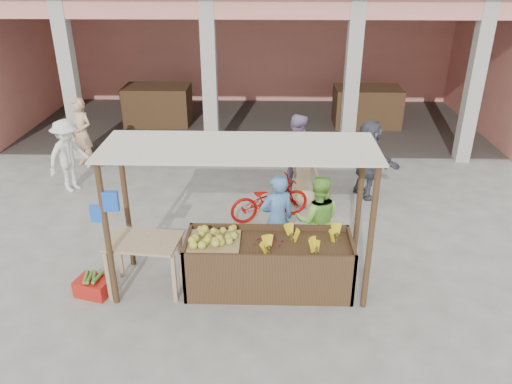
{
  "coord_description": "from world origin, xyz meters",
  "views": [
    {
      "loc": [
        0.47,
        -6.63,
        4.88
      ],
      "look_at": [
        0.27,
        1.2,
        1.13
      ],
      "focal_mm": 35.0,
      "sensor_mm": 36.0,
      "label": 1
    }
  ],
  "objects_px": {
    "vendor_green": "(318,218)",
    "vendor_blue": "(277,216)",
    "red_crate": "(94,287)",
    "motorcycle": "(269,199)",
    "fruit_stall": "(269,266)",
    "side_table": "(144,248)"
  },
  "relations": [
    {
      "from": "vendor_green",
      "to": "motorcycle",
      "type": "distance_m",
      "value": 1.76
    },
    {
      "from": "vendor_green",
      "to": "motorcycle",
      "type": "bearing_deg",
      "value": -60.65
    },
    {
      "from": "vendor_green",
      "to": "fruit_stall",
      "type": "bearing_deg",
      "value": 45.7
    },
    {
      "from": "fruit_stall",
      "to": "red_crate",
      "type": "distance_m",
      "value": 2.78
    },
    {
      "from": "vendor_blue",
      "to": "vendor_green",
      "type": "xyz_separation_m",
      "value": [
        0.69,
        0.02,
        -0.03
      ]
    },
    {
      "from": "fruit_stall",
      "to": "vendor_green",
      "type": "bearing_deg",
      "value": 44.62
    },
    {
      "from": "fruit_stall",
      "to": "motorcycle",
      "type": "height_order",
      "value": "motorcycle"
    },
    {
      "from": "vendor_blue",
      "to": "vendor_green",
      "type": "bearing_deg",
      "value": 161.67
    },
    {
      "from": "red_crate",
      "to": "vendor_green",
      "type": "height_order",
      "value": "vendor_green"
    },
    {
      "from": "vendor_green",
      "to": "vendor_blue",
      "type": "bearing_deg",
      "value": 2.89
    },
    {
      "from": "side_table",
      "to": "vendor_blue",
      "type": "height_order",
      "value": "vendor_blue"
    },
    {
      "from": "red_crate",
      "to": "motorcycle",
      "type": "relative_size",
      "value": 0.31
    },
    {
      "from": "side_table",
      "to": "motorcycle",
      "type": "distance_m",
      "value": 3.11
    },
    {
      "from": "red_crate",
      "to": "fruit_stall",
      "type": "bearing_deg",
      "value": 21.4
    },
    {
      "from": "side_table",
      "to": "red_crate",
      "type": "xyz_separation_m",
      "value": [
        -0.82,
        -0.18,
        -0.62
      ]
    },
    {
      "from": "fruit_stall",
      "to": "vendor_green",
      "type": "height_order",
      "value": "vendor_green"
    },
    {
      "from": "side_table",
      "to": "vendor_blue",
      "type": "xyz_separation_m",
      "value": [
        2.07,
        0.87,
        0.12
      ]
    },
    {
      "from": "fruit_stall",
      "to": "vendor_green",
      "type": "relative_size",
      "value": 1.54
    },
    {
      "from": "fruit_stall",
      "to": "red_crate",
      "type": "relative_size",
      "value": 4.95
    },
    {
      "from": "red_crate",
      "to": "motorcycle",
      "type": "bearing_deg",
      "value": 59.04
    },
    {
      "from": "vendor_blue",
      "to": "motorcycle",
      "type": "relative_size",
      "value": 1.01
    },
    {
      "from": "red_crate",
      "to": "vendor_blue",
      "type": "xyz_separation_m",
      "value": [
        2.89,
        1.05,
        0.74
      ]
    }
  ]
}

